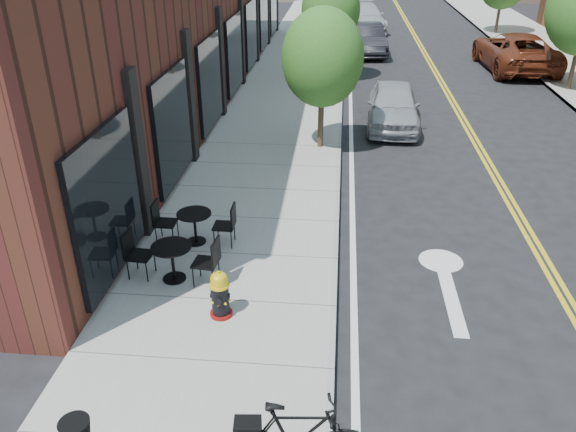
{
  "coord_description": "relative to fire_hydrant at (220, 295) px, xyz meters",
  "views": [
    {
      "loc": [
        -0.1,
        -6.17,
        5.88
      ],
      "look_at": [
        -0.96,
        2.99,
        1.0
      ],
      "focal_mm": 35.0,
      "sensor_mm": 36.0,
      "label": 1
    }
  ],
  "objects": [
    {
      "name": "ground",
      "position": [
        1.88,
        -1.09,
        -0.52
      ],
      "size": [
        120.0,
        120.0,
        0.0
      ],
      "primitive_type": "plane",
      "color": "black",
      "rests_on": "ground"
    },
    {
      "name": "sidewalk_near",
      "position": [
        -0.12,
        8.91,
        -0.46
      ],
      "size": [
        4.0,
        70.0,
        0.12
      ],
      "primitive_type": "cube",
      "color": "#9E9B93",
      "rests_on": "ground"
    },
    {
      "name": "tree_near_a",
      "position": [
        1.28,
        7.91,
        2.08
      ],
      "size": [
        2.2,
        2.2,
        3.81
      ],
      "color": "#382B1E",
      "rests_on": "sidewalk_near"
    },
    {
      "name": "tree_near_b",
      "position": [
        1.28,
        15.91,
        2.19
      ],
      "size": [
        2.3,
        2.3,
        3.98
      ],
      "color": "#382B1E",
      "rests_on": "sidewalk_near"
    },
    {
      "name": "fire_hydrant",
      "position": [
        0.0,
        0.0,
        0.0
      ],
      "size": [
        0.38,
        0.38,
        0.85
      ],
      "rotation": [
        0.0,
        0.0,
        -0.03
      ],
      "color": "maroon",
      "rests_on": "sidewalk_near"
    },
    {
      "name": "bistro_set_b",
      "position": [
        -0.97,
        2.27,
        0.03
      ],
      "size": [
        1.58,
        0.69,
        0.86
      ],
      "rotation": [
        0.0,
        0.0,
        -0.01
      ],
      "color": "black",
      "rests_on": "sidewalk_near"
    },
    {
      "name": "bistro_set_c",
      "position": [
        -1.05,
        0.94,
        0.05
      ],
      "size": [
        1.69,
        0.79,
        0.9
      ],
      "rotation": [
        0.0,
        0.0,
        -0.1
      ],
      "color": "black",
      "rests_on": "sidewalk_near"
    },
    {
      "name": "parked_car_a",
      "position": [
        3.48,
        10.24,
        0.15
      ],
      "size": [
        1.8,
        4.04,
        1.35
      ],
      "primitive_type": "imported",
      "rotation": [
        0.0,
        0.0,
        -0.05
      ],
      "color": "#9FA2A7",
      "rests_on": "ground"
    },
    {
      "name": "parked_car_b",
      "position": [
        2.95,
        21.11,
        0.19
      ],
      "size": [
        1.99,
        4.47,
        1.42
      ],
      "primitive_type": "imported",
      "rotation": [
        0.0,
        0.0,
        0.11
      ],
      "color": "black",
      "rests_on": "ground"
    },
    {
      "name": "parked_car_c",
      "position": [
        3.01,
        27.68,
        0.23
      ],
      "size": [
        2.75,
        5.39,
        1.5
      ],
      "primitive_type": "imported",
      "rotation": [
        0.0,
        0.0,
        0.13
      ],
      "color": "#B4B3B9",
      "rests_on": "ground"
    },
    {
      "name": "parked_car_far",
      "position": [
        9.28,
        18.43,
        0.27
      ],
      "size": [
        2.87,
        5.81,
        1.58
      ],
      "primitive_type": "imported",
      "rotation": [
        0.0,
        0.0,
        3.18
      ],
      "color": "maroon",
      "rests_on": "ground"
    }
  ]
}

